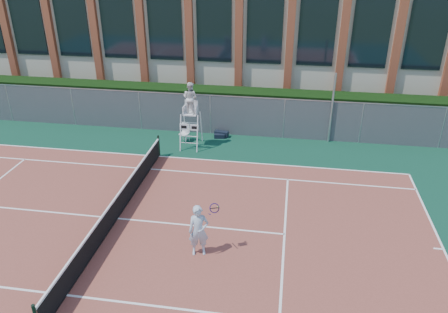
# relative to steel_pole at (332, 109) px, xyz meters

# --- Properties ---
(ground) EXTENTS (120.00, 120.00, 0.00)m
(ground) POSITION_rel_steel_pole_xyz_m (-8.41, -8.70, -1.87)
(ground) COLOR #233814
(apron) EXTENTS (36.00, 20.00, 0.01)m
(apron) POSITION_rel_steel_pole_xyz_m (-8.41, -7.70, -1.86)
(apron) COLOR #0D3C28
(apron) RESTS_ON ground
(tennis_court) EXTENTS (23.77, 10.97, 0.02)m
(tennis_court) POSITION_rel_steel_pole_xyz_m (-8.41, -8.70, -1.85)
(tennis_court) COLOR brown
(tennis_court) RESTS_ON apron
(tennis_net) EXTENTS (0.10, 11.30, 1.10)m
(tennis_net) POSITION_rel_steel_pole_xyz_m (-8.41, -8.70, -1.33)
(tennis_net) COLOR black
(tennis_net) RESTS_ON ground
(fence) EXTENTS (40.00, 0.06, 2.20)m
(fence) POSITION_rel_steel_pole_xyz_m (-8.41, 0.10, -0.77)
(fence) COLOR #595E60
(fence) RESTS_ON ground
(hedge) EXTENTS (40.00, 1.40, 2.20)m
(hedge) POSITION_rel_steel_pole_xyz_m (-8.41, 1.30, -0.77)
(hedge) COLOR black
(hedge) RESTS_ON ground
(building) EXTENTS (45.00, 10.60, 8.22)m
(building) POSITION_rel_steel_pole_xyz_m (-8.41, 9.25, 2.28)
(building) COLOR beige
(building) RESTS_ON ground
(steel_pole) EXTENTS (0.12, 0.12, 3.74)m
(steel_pole) POSITION_rel_steel_pole_xyz_m (0.00, 0.00, 0.00)
(steel_pole) COLOR #9EA0A5
(steel_pole) RESTS_ON ground
(umpire_chair) EXTENTS (0.97, 1.49, 3.46)m
(umpire_chair) POSITION_rel_steel_pole_xyz_m (-7.09, -1.65, 0.66)
(umpire_chair) COLOR white
(umpire_chair) RESTS_ON ground
(plastic_chair) EXTENTS (0.55, 0.55, 0.96)m
(plastic_chair) POSITION_rel_steel_pole_xyz_m (-7.55, -1.15, -1.29)
(plastic_chair) COLOR silver
(plastic_chair) RESTS_ON apron
(sports_bag_near) EXTENTS (0.78, 0.41, 0.32)m
(sports_bag_near) POSITION_rel_steel_pole_xyz_m (-5.74, -0.26, -1.70)
(sports_bag_near) COLOR black
(sports_bag_near) RESTS_ON apron
(sports_bag_far) EXTENTS (0.59, 0.31, 0.23)m
(sports_bag_far) POSITION_rel_steel_pole_xyz_m (-5.81, -0.48, -1.75)
(sports_bag_far) COLOR black
(sports_bag_far) RESTS_ON apron
(tennis_player) EXTENTS (1.07, 0.77, 1.87)m
(tennis_player) POSITION_rel_steel_pole_xyz_m (-4.86, -10.24, -0.90)
(tennis_player) COLOR silver
(tennis_player) RESTS_ON tennis_court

